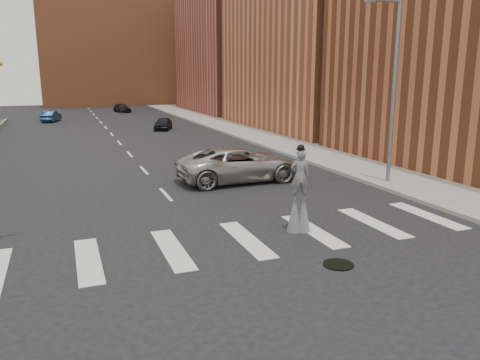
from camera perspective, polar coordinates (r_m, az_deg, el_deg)
ground_plane at (r=14.73m, az=-2.45°, el=-9.11°), size 160.00×160.00×0.00m
sidewalk_right at (r=41.87m, az=2.96°, el=5.36°), size 5.00×90.00×0.18m
manhole at (r=14.26m, az=11.89°, el=-10.05°), size 0.90×0.90×0.04m
building_mid at (r=50.80m, az=11.17°, el=19.92°), size 16.00×22.00×24.00m
building_far at (r=72.09m, az=0.58°, el=16.37°), size 16.00×22.00×20.00m
building_backdrop at (r=91.63m, az=-14.89°, el=14.56°), size 26.00×14.00×18.00m
streetlight at (r=24.31m, az=18.12°, el=10.77°), size 2.05×0.20×9.00m
stilt_performer at (r=16.57m, az=7.25°, el=-2.04°), size 0.82×0.64×3.14m
suv_crossing at (r=24.41m, az=-0.04°, el=1.97°), size 6.63×3.21×1.82m
car_near at (r=48.11m, az=-9.36°, el=6.81°), size 2.72×3.96×1.25m
car_mid at (r=59.81m, az=-22.04°, el=7.20°), size 2.38×4.09×1.27m
car_far at (r=71.79m, az=-14.18°, el=8.49°), size 2.44×4.35×1.19m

